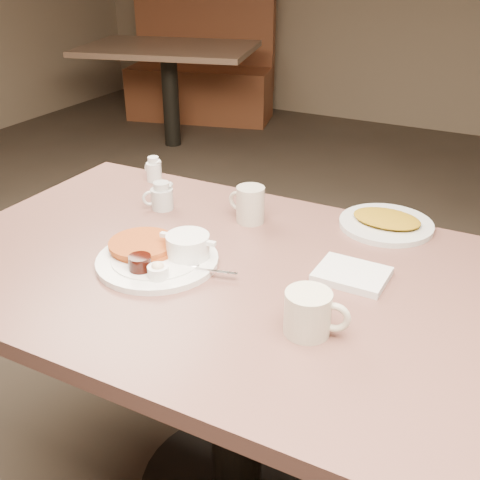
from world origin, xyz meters
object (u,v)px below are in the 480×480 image
at_px(coffee_mug_far, 250,204).
at_px(hash_plate, 386,222).
at_px(coffee_mug_near, 310,312).
at_px(creamer_left, 161,197).
at_px(diner_table, 236,329).
at_px(creamer_right, 154,170).
at_px(booth_back_left, 198,73).
at_px(main_plate, 161,254).

bearing_deg(coffee_mug_far, hash_plate, 21.81).
bearing_deg(coffee_mug_near, hash_plate, 88.83).
xyz_separation_m(coffee_mug_far, creamer_left, (-0.26, -0.04, -0.01)).
xyz_separation_m(diner_table, creamer_right, (-0.50, 0.38, 0.21)).
height_order(coffee_mug_near, creamer_left, coffee_mug_near).
height_order(creamer_right, booth_back_left, booth_back_left).
height_order(coffee_mug_far, creamer_left, coffee_mug_far).
bearing_deg(diner_table, creamer_right, 142.52).
bearing_deg(coffee_mug_near, creamer_right, 144.29).
relative_size(coffee_mug_near, coffee_mug_far, 1.20).
bearing_deg(coffee_mug_near, booth_back_left, 124.19).
bearing_deg(diner_table, coffee_mug_near, -31.78).
xyz_separation_m(diner_table, booth_back_left, (-2.15, 3.37, -0.17)).
bearing_deg(diner_table, main_plate, -164.56).
bearing_deg(coffee_mug_near, main_plate, 166.54).
bearing_deg(hash_plate, booth_back_left, 128.86).
relative_size(coffee_mug_near, booth_back_left, 0.08).
bearing_deg(creamer_left, main_plate, -56.03).
xyz_separation_m(coffee_mug_near, hash_plate, (0.01, 0.54, -0.03)).
height_order(hash_plate, booth_back_left, booth_back_left).
bearing_deg(creamer_left, booth_back_left, 119.65).
distance_m(creamer_right, booth_back_left, 3.43).
bearing_deg(main_plate, hash_plate, 45.77).
bearing_deg(booth_back_left, coffee_mug_far, -56.55).
distance_m(coffee_mug_far, creamer_left, 0.26).
bearing_deg(coffee_mug_far, main_plate, -105.73).
bearing_deg(hash_plate, main_plate, -134.23).
distance_m(coffee_mug_far, hash_plate, 0.37).
relative_size(creamer_right, booth_back_left, 0.05).
height_order(main_plate, coffee_mug_near, coffee_mug_near).
xyz_separation_m(main_plate, booth_back_left, (-1.97, 3.41, -0.36)).
distance_m(coffee_mug_near, hash_plate, 0.54).
relative_size(diner_table, coffee_mug_near, 10.92).
distance_m(main_plate, creamer_left, 0.32).
bearing_deg(booth_back_left, hash_plate, -51.14).
distance_m(diner_table, hash_plate, 0.50).
bearing_deg(coffee_mug_far, creamer_right, 162.46).
bearing_deg(diner_table, coffee_mug_far, 109.89).
relative_size(main_plate, creamer_left, 4.22).
xyz_separation_m(coffee_mug_near, creamer_right, (-0.74, 0.53, -0.01)).
xyz_separation_m(main_plate, hash_plate, (0.43, 0.44, -0.01)).
bearing_deg(creamer_right, main_plate, -53.29).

